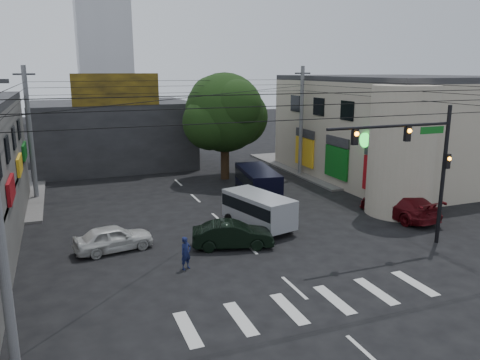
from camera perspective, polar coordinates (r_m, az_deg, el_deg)
ground at (r=22.65m, az=3.04°, el=-9.85°), size 160.00×160.00×0.00m
sidewalk_far_right at (r=46.40m, az=14.28°, el=1.94°), size 16.00×16.00×0.15m
building_right at (r=41.89m, az=18.54°, el=5.91°), size 14.00×18.00×8.00m
corner_column at (r=30.60m, az=19.08°, el=3.36°), size 4.00×4.00×8.00m
building_far at (r=45.58m, az=-15.29°, el=5.41°), size 14.00×10.00×6.00m
billboard at (r=40.35m, az=-14.89°, el=10.61°), size 7.00×0.30×2.60m
street_tree at (r=38.26m, az=-1.89°, el=8.17°), size 6.40×6.40×8.70m
traffic_gantry at (r=24.69m, az=21.00°, el=2.93°), size 7.10×0.35×7.20m
utility_pole_far_left at (r=35.27m, az=-24.21°, el=5.14°), size 0.32×0.32×9.20m
utility_pole_far_right at (r=40.08m, az=7.47°, el=7.05°), size 0.32×0.32×9.20m
dark_sedan at (r=24.05m, az=-0.90°, el=-6.69°), size 3.58×4.86×1.36m
white_compact at (r=24.48m, az=-15.16°, el=-6.85°), size 2.74×4.35×1.32m
maroon_sedan at (r=30.42m, az=18.79°, el=-2.88°), size 3.20×5.85×1.58m
silver_minivan at (r=26.78m, az=2.26°, el=-3.86°), size 5.57×4.17×1.99m
navy_van at (r=32.73m, az=2.17°, el=-0.52°), size 5.99×3.60×2.16m
traffic_officer at (r=21.66m, az=-6.62°, el=-8.84°), size 0.86×0.83×1.54m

